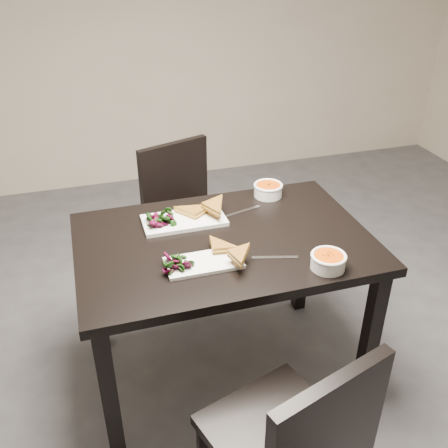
# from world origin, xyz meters

# --- Properties ---
(ground) EXTENTS (5.00, 5.00, 0.00)m
(ground) POSITION_xyz_m (0.00, 0.00, 0.00)
(ground) COLOR #47474C
(ground) RESTS_ON ground
(table) EXTENTS (1.20, 0.80, 0.75)m
(table) POSITION_xyz_m (-0.21, 0.21, 0.65)
(table) COLOR black
(table) RESTS_ON ground
(chair_near) EXTENTS (0.53, 0.53, 0.85)m
(chair_near) POSITION_xyz_m (-0.21, -0.57, 0.48)
(chair_near) COLOR black
(chair_near) RESTS_ON ground
(chair_far) EXTENTS (0.53, 0.53, 0.85)m
(chair_far) POSITION_xyz_m (-0.20, 0.97, 0.48)
(chair_far) COLOR black
(chair_far) RESTS_ON ground
(plate_near) EXTENTS (0.29, 0.14, 0.01)m
(plate_near) POSITION_xyz_m (-0.33, 0.06, 0.76)
(plate_near) COLOR white
(plate_near) RESTS_ON table
(sandwich_near) EXTENTS (0.16, 0.13, 0.05)m
(sandwich_near) POSITION_xyz_m (-0.27, 0.07, 0.79)
(sandwich_near) COLOR #A77623
(sandwich_near) RESTS_ON plate_near
(salad_near) EXTENTS (0.09, 0.08, 0.04)m
(salad_near) POSITION_xyz_m (-0.43, 0.06, 0.78)
(salad_near) COLOR black
(salad_near) RESTS_ON plate_near
(soup_bowl_near) EXTENTS (0.13, 0.13, 0.06)m
(soup_bowl_near) POSITION_xyz_m (0.10, -0.10, 0.78)
(soup_bowl_near) COLOR white
(soup_bowl_near) RESTS_ON table
(cutlery_near) EXTENTS (0.18, 0.06, 0.00)m
(cutlery_near) POSITION_xyz_m (-0.06, 0.02, 0.75)
(cutlery_near) COLOR silver
(cutlery_near) RESTS_ON table
(plate_far) EXTENTS (0.36, 0.18, 0.02)m
(plate_far) POSITION_xyz_m (-0.33, 0.39, 0.76)
(plate_far) COLOR white
(plate_far) RESTS_ON table
(sandwich_far) EXTENTS (0.22, 0.21, 0.06)m
(sandwich_far) POSITION_xyz_m (-0.27, 0.38, 0.80)
(sandwich_far) COLOR #A77623
(sandwich_far) RESTS_ON plate_far
(salad_far) EXTENTS (0.11, 0.10, 0.05)m
(salad_far) POSITION_xyz_m (-0.43, 0.39, 0.79)
(salad_far) COLOR black
(salad_far) RESTS_ON plate_far
(soup_bowl_far) EXTENTS (0.14, 0.14, 0.06)m
(soup_bowl_far) POSITION_xyz_m (0.10, 0.52, 0.79)
(soup_bowl_far) COLOR white
(soup_bowl_far) RESTS_ON table
(cutlery_far) EXTENTS (0.18, 0.06, 0.00)m
(cutlery_far) POSITION_xyz_m (-0.06, 0.41, 0.75)
(cutlery_far) COLOR silver
(cutlery_far) RESTS_ON table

